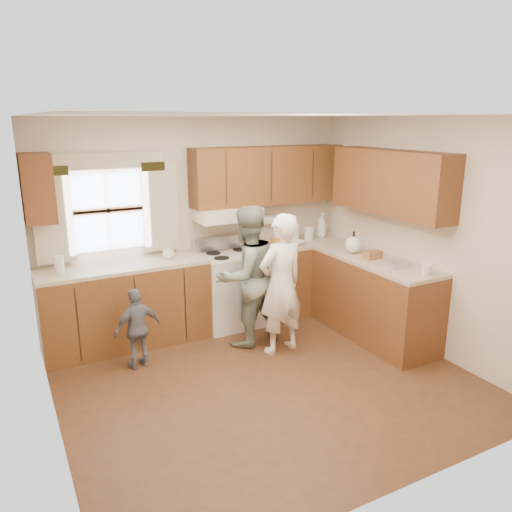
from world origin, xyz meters
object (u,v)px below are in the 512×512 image
woman_right (247,276)px  woman_left (281,284)px  child (138,328)px  stove (231,288)px

woman_right → woman_left: bearing=111.9°
woman_left → child: woman_left is taller
woman_left → stove: bearing=-89.7°
stove → child: bearing=-156.1°
woman_left → child: size_ratio=1.82×
woman_right → stove: bearing=-107.4°
stove → woman_left: (0.15, -0.95, 0.30)m
stove → woman_right: 0.67m
woman_right → child: size_ratio=1.87×
stove → woman_left: size_ratio=0.70×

